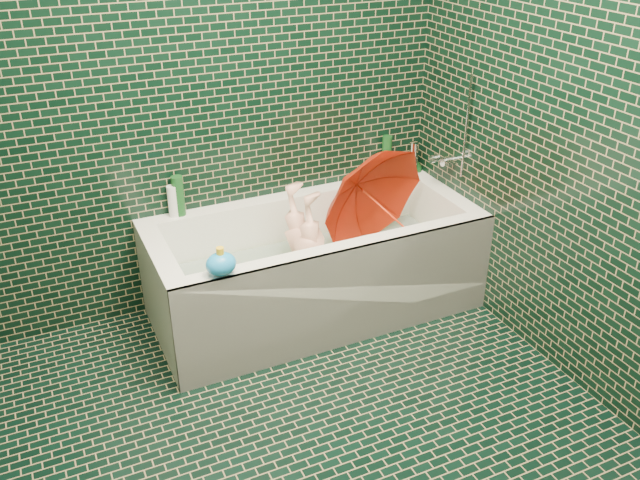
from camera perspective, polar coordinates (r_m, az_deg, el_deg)
name	(u,v)px	position (r m, az deg, el deg)	size (l,w,h in m)	color
floor	(319,463)	(2.88, -0.08, -18.28)	(2.80, 2.80, 0.00)	black
wall_back	(197,74)	(3.41, -10.33, 13.55)	(2.80, 2.80, 0.00)	black
wall_right	(622,122)	(2.91, 24.11, 9.05)	(2.80, 2.80, 0.00)	black
bathtub	(316,276)	(3.61, -0.33, -3.09)	(1.70, 0.75, 0.55)	white
bath_mat	(315,284)	(3.65, -0.44, -3.71)	(1.35, 0.47, 0.01)	#4CC327
water	(315,261)	(3.58, -0.45, -1.75)	(1.48, 0.53, 0.00)	silver
faucet	(452,154)	(3.75, 11.07, 7.14)	(0.18, 0.19, 0.55)	silver
child	(310,263)	(3.54, -0.81, -1.92)	(0.31, 0.20, 0.85)	#E9A791
umbrella	(386,211)	(3.57, 5.57, 2.46)	(0.62, 0.62, 0.55)	red
soap_bottle_a	(411,173)	(4.04, 7.71, 5.58)	(0.09, 0.09, 0.24)	white
soap_bottle_b	(408,174)	(4.04, 7.43, 5.57)	(0.08, 0.08, 0.18)	#451E73
soap_bottle_c	(415,173)	(4.05, 7.98, 5.60)	(0.13, 0.13, 0.17)	#14461B
bottle_right_tall	(386,156)	(3.96, 5.62, 7.07)	(0.06, 0.06, 0.24)	#14461B
bottle_right_pump	(413,159)	(3.99, 7.86, 6.81)	(0.05, 0.05, 0.20)	silver
bottle_left_tall	(178,196)	(3.53, -11.84, 3.66)	(0.06, 0.06, 0.21)	#14461B
bottle_left_short	(173,201)	(3.53, -12.28, 3.21)	(0.05, 0.05, 0.17)	white
rubber_duck	(388,169)	(3.99, 5.74, 5.99)	(0.10, 0.07, 0.08)	yellow
bath_toy	(221,264)	(2.97, -8.33, -1.98)	(0.15, 0.13, 0.13)	#1A8EEE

